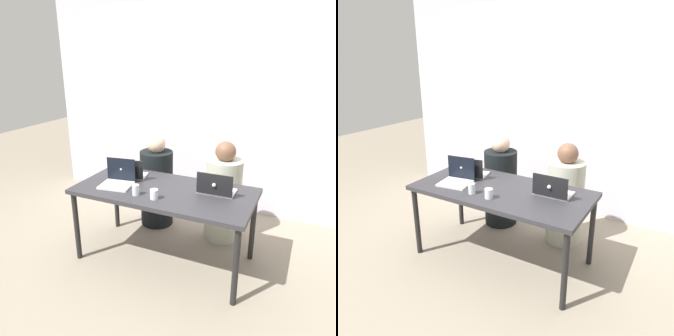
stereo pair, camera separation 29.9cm
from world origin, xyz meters
TOP-DOWN VIEW (x-y plane):
  - ground_plane at (0.00, 0.00)m, footprint 12.00×12.00m
  - back_wall at (0.00, 1.39)m, footprint 4.50×0.10m
  - desk at (0.00, 0.00)m, footprint 1.63×0.79m
  - person_on_left at (-0.39, 0.62)m, footprint 0.44×0.44m
  - person_on_right at (0.39, 0.62)m, footprint 0.41×0.41m
  - laptop_back_left at (-0.46, 0.12)m, footprint 0.39×0.29m
  - laptop_back_right at (0.46, 0.10)m, footprint 0.32×0.24m
  - laptop_front_left at (-0.45, -0.08)m, footprint 0.32×0.29m
  - water_glass_left at (-0.17, -0.22)m, footprint 0.06×0.06m
  - water_glass_center at (0.01, -0.23)m, footprint 0.07×0.07m

SIDE VIEW (x-z plane):
  - ground_plane at x=0.00m, z-range 0.00..0.00m
  - person_on_left at x=-0.39m, z-range -0.06..1.01m
  - person_on_right at x=0.39m, z-range -0.06..1.02m
  - desk at x=0.00m, z-range 0.30..1.04m
  - water_glass_center at x=0.01m, z-range 0.73..0.82m
  - water_glass_left at x=-0.17m, z-range 0.73..0.82m
  - laptop_back_left at x=-0.46m, z-range 0.68..0.88m
  - laptop_back_right at x=0.46m, z-range 0.68..0.88m
  - laptop_front_left at x=-0.45m, z-range 0.67..0.90m
  - back_wall at x=0.00m, z-range 0.00..2.68m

